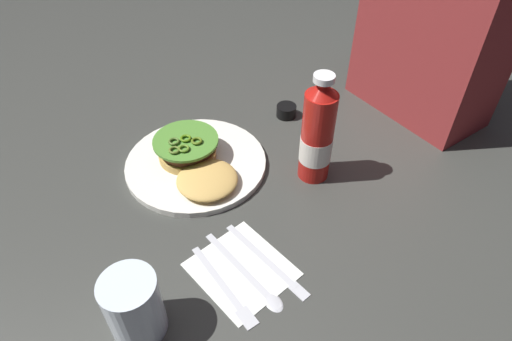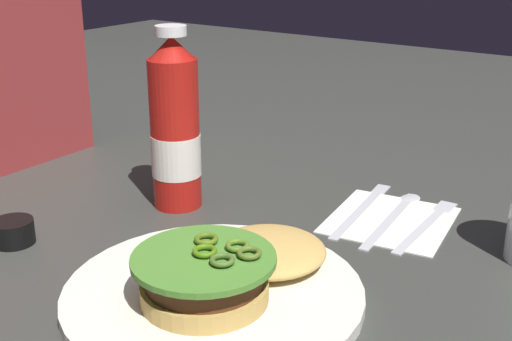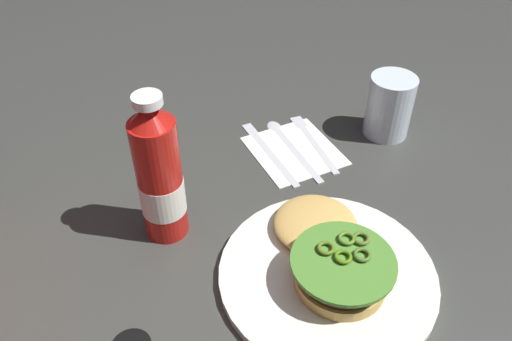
{
  "view_description": "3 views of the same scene",
  "coord_description": "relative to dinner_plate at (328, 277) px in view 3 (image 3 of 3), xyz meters",
  "views": [
    {
      "loc": [
        0.63,
        -0.28,
        0.62
      ],
      "look_at": [
        0.15,
        0.05,
        0.08
      ],
      "focal_mm": 30.65,
      "sensor_mm": 36.0,
      "label": 1
    },
    {
      "loc": [
        -0.44,
        -0.35,
        0.34
      ],
      "look_at": [
        0.14,
        0.05,
        0.08
      ],
      "focal_mm": 46.67,
      "sensor_mm": 36.0,
      "label": 2
    },
    {
      "loc": [
        -0.37,
        0.24,
        0.56
      ],
      "look_at": [
        0.17,
        0.05,
        0.06
      ],
      "focal_mm": 35.64,
      "sensor_mm": 36.0,
      "label": 3
    }
  ],
  "objects": [
    {
      "name": "ground_plane",
      "position": [
        0.0,
        -0.01,
        -0.01
      ],
      "size": [
        3.0,
        3.0,
        0.0
      ],
      "primitive_type": "plane",
      "color": "#363733"
    },
    {
      "name": "dinner_plate",
      "position": [
        0.0,
        0.0,
        0.0
      ],
      "size": [
        0.29,
        0.29,
        0.01
      ],
      "primitive_type": "cylinder",
      "color": "silver",
      "rests_on": "ground_plane"
    },
    {
      "name": "burger_sandwich",
      "position": [
        0.02,
        -0.01,
        0.03
      ],
      "size": [
        0.22,
        0.13,
        0.05
      ],
      "color": "tan",
      "rests_on": "dinner_plate"
    },
    {
      "name": "ketchup_bottle",
      "position": [
        0.16,
        0.18,
        0.09
      ],
      "size": [
        0.06,
        0.06,
        0.23
      ],
      "color": "#B11812",
      "rests_on": "ground_plane"
    },
    {
      "name": "water_glass",
      "position": [
        0.27,
        -0.24,
        0.05
      ],
      "size": [
        0.08,
        0.08,
        0.11
      ],
      "primitive_type": "cylinder",
      "color": "silver",
      "rests_on": "ground_plane"
    },
    {
      "name": "napkin",
      "position": [
        0.27,
        -0.06,
        -0.01
      ],
      "size": [
        0.17,
        0.16,
        0.0
      ],
      "primitive_type": "cube",
      "rotation": [
        0.0,
        0.0,
        0.13
      ],
      "color": "white",
      "rests_on": "ground_plane"
    },
    {
      "name": "fork_utensil",
      "position": [
        0.3,
        -0.11,
        -0.0
      ],
      "size": [
        0.18,
        0.02,
        0.0
      ],
      "color": "silver",
      "rests_on": "napkin"
    },
    {
      "name": "spoon_utensil",
      "position": [
        0.3,
        -0.06,
        -0.0
      ],
      "size": [
        0.19,
        0.04,
        0.0
      ],
      "color": "silver",
      "rests_on": "napkin"
    },
    {
      "name": "butter_knife",
      "position": [
        0.29,
        -0.02,
        -0.0
      ],
      "size": [
        0.2,
        0.04,
        0.0
      ],
      "color": "silver",
      "rests_on": "napkin"
    }
  ]
}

